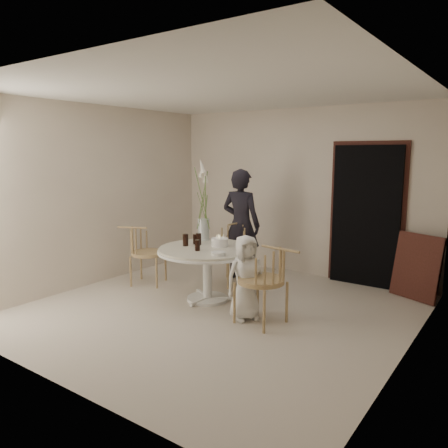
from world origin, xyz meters
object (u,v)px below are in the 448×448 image
Objects in this scene: girl at (241,225)px; birthday_cake at (220,242)px; flower_vase at (203,212)px; chair_far at (234,243)px; table at (207,256)px; chair_left at (140,247)px; chair_right at (270,274)px; boy at (246,278)px.

girl reaches higher than birthday_cake.
chair_far is at bearing 73.07° from flower_vase.
chair_left is (-1.31, 0.03, -0.04)m from table.
chair_right is at bearing -24.07° from birthday_cake.
chair_far is 0.79× the size of flower_vase.
chair_right reaches higher than birthday_cake.
boy is at bearing -19.11° from table.
girl is at bearing -69.75° from chair_left.
flower_vase reaches higher than boy.
table is 1.31m from chair_left.
birthday_cake is (0.08, 0.18, 0.17)m from table.
girl is (-1.32, 1.41, 0.25)m from chair_right.
girl is at bearing -129.44° from chair_right.
girl is at bearing 93.06° from chair_far.
flower_vase is (-0.37, 0.40, 0.53)m from table.
flower_vase is at bearing -97.90° from chair_far.
flower_vase is (-1.50, 0.69, 0.53)m from chair_right.
birthday_cake is (0.27, -0.94, -0.09)m from girl.
chair_left is 2.12m from boy.
flower_vase reaches higher than girl.
chair_left is (-1.10, -0.91, -0.03)m from chair_far.
birthday_cake is 0.20× the size of flower_vase.
flower_vase is (0.94, 0.37, 0.57)m from chair_left.
birthday_cake is (0.29, -0.76, 0.18)m from chair_far.
table is 0.84m from boy.
flower_vase is at bearing 92.73° from boy.
flower_vase reaches higher than birthday_cake.
girl is 7.58× the size of birthday_cake.
table is 1.50× the size of chair_left.
table is 0.26m from birthday_cake.
birthday_cake is (-1.05, 0.47, 0.17)m from chair_right.
chair_right is (1.13, -0.29, 0.00)m from table.
table is 0.76m from flower_vase.
chair_left is (-2.44, 0.32, -0.04)m from chair_right.
table is at bearing 103.69° from boy.
chair_far is 0.97× the size of chair_right.
chair_right reaches higher than chair_left.
chair_right is 0.36m from boy.
chair_right is 4.15× the size of birthday_cake.
boy is (0.79, -0.27, -0.10)m from table.
girl is 0.79m from flower_vase.
chair_left is at bearing -90.03° from chair_right.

